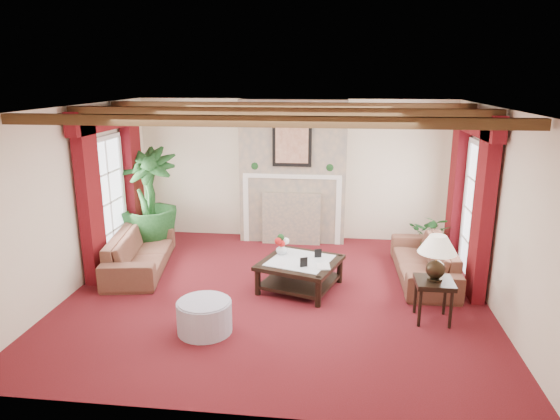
# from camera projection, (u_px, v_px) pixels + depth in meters

# --- Properties ---
(floor) EXTENTS (6.00, 6.00, 0.00)m
(floor) POSITION_uv_depth(u_px,v_px,m) (276.00, 294.00, 7.37)
(floor) COLOR #4D0D0E
(floor) RESTS_ON ground
(ceiling) EXTENTS (6.00, 6.00, 0.00)m
(ceiling) POSITION_uv_depth(u_px,v_px,m) (276.00, 108.00, 6.67)
(ceiling) COLOR white
(ceiling) RESTS_ON floor
(back_wall) EXTENTS (6.00, 0.02, 2.70)m
(back_wall) POSITION_uv_depth(u_px,v_px,m) (294.00, 170.00, 9.65)
(back_wall) COLOR beige
(back_wall) RESTS_ON ground
(left_wall) EXTENTS (0.02, 5.50, 2.70)m
(left_wall) POSITION_uv_depth(u_px,v_px,m) (75.00, 199.00, 7.36)
(left_wall) COLOR beige
(left_wall) RESTS_ON ground
(right_wall) EXTENTS (0.02, 5.50, 2.70)m
(right_wall) POSITION_uv_depth(u_px,v_px,m) (498.00, 212.00, 6.68)
(right_wall) COLOR beige
(right_wall) RESTS_ON ground
(ceiling_beams) EXTENTS (6.00, 3.00, 0.12)m
(ceiling_beams) POSITION_uv_depth(u_px,v_px,m) (276.00, 112.00, 6.68)
(ceiling_beams) COLOR #392512
(ceiling_beams) RESTS_ON ceiling
(fireplace) EXTENTS (2.00, 0.52, 2.70)m
(fireplace) POSITION_uv_depth(u_px,v_px,m) (293.00, 99.00, 9.11)
(fireplace) COLOR #9D8466
(fireplace) RESTS_ON ground
(french_door_left) EXTENTS (0.10, 1.10, 2.16)m
(french_door_left) POSITION_uv_depth(u_px,v_px,m) (103.00, 138.00, 8.11)
(french_door_left) COLOR white
(french_door_left) RESTS_ON ground
(french_door_right) EXTENTS (0.10, 1.10, 2.16)m
(french_door_right) POSITION_uv_depth(u_px,v_px,m) (482.00, 144.00, 7.44)
(french_door_right) COLOR white
(french_door_right) RESTS_ON ground
(curtains_left) EXTENTS (0.20, 2.40, 2.55)m
(curtains_left) POSITION_uv_depth(u_px,v_px,m) (107.00, 112.00, 7.99)
(curtains_left) COLOR #540B0B
(curtains_left) RESTS_ON ground
(curtains_right) EXTENTS (0.20, 2.40, 2.55)m
(curtains_right) POSITION_uv_depth(u_px,v_px,m) (477.00, 115.00, 7.34)
(curtains_right) COLOR #540B0B
(curtains_right) RESTS_ON ground
(sofa_left) EXTENTS (2.30, 1.31, 0.82)m
(sofa_left) POSITION_uv_depth(u_px,v_px,m) (140.00, 245.00, 8.21)
(sofa_left) COLOR #370F15
(sofa_left) RESTS_ON ground
(sofa_right) EXTENTS (2.04, 0.65, 0.79)m
(sofa_right) POSITION_uv_depth(u_px,v_px,m) (424.00, 255.00, 7.83)
(sofa_right) COLOR #370F15
(sofa_right) RESTS_ON ground
(potted_palm) EXTENTS (1.33, 2.02, 1.04)m
(potted_palm) POSITION_uv_depth(u_px,v_px,m) (150.00, 221.00, 9.18)
(potted_palm) COLOR black
(potted_palm) RESTS_ON ground
(small_plant) EXTENTS (1.32, 1.34, 0.63)m
(small_plant) POSITION_uv_depth(u_px,v_px,m) (431.00, 241.00, 8.73)
(small_plant) COLOR black
(small_plant) RESTS_ON ground
(coffee_table) EXTENTS (1.37, 1.37, 0.44)m
(coffee_table) POSITION_uv_depth(u_px,v_px,m) (300.00, 274.00, 7.50)
(coffee_table) COLOR black
(coffee_table) RESTS_ON ground
(side_table) EXTENTS (0.60, 0.60, 0.57)m
(side_table) POSITION_uv_depth(u_px,v_px,m) (433.00, 300.00, 6.50)
(side_table) COLOR black
(side_table) RESTS_ON ground
(ottoman) EXTENTS (0.69, 0.69, 0.40)m
(ottoman) POSITION_uv_depth(u_px,v_px,m) (204.00, 317.00, 6.23)
(ottoman) COLOR #A6A1B6
(ottoman) RESTS_ON ground
(table_lamp) EXTENTS (0.49, 0.49, 0.62)m
(table_lamp) POSITION_uv_depth(u_px,v_px,m) (436.00, 257.00, 6.34)
(table_lamp) COLOR black
(table_lamp) RESTS_ON side_table
(flower_vase) EXTENTS (0.20, 0.20, 0.18)m
(flower_vase) POSITION_uv_depth(u_px,v_px,m) (282.00, 249.00, 7.68)
(flower_vase) COLOR silver
(flower_vase) RESTS_ON coffee_table
(book) EXTENTS (0.20, 0.06, 0.26)m
(book) POSITION_uv_depth(u_px,v_px,m) (317.00, 259.00, 7.15)
(book) COLOR black
(book) RESTS_ON coffee_table
(photo_frame_a) EXTENTS (0.11, 0.07, 0.15)m
(photo_frame_a) POSITION_uv_depth(u_px,v_px,m) (304.00, 262.00, 7.16)
(photo_frame_a) COLOR black
(photo_frame_a) RESTS_ON coffee_table
(photo_frame_b) EXTENTS (0.11, 0.05, 0.14)m
(photo_frame_b) POSITION_uv_depth(u_px,v_px,m) (318.00, 254.00, 7.54)
(photo_frame_b) COLOR black
(photo_frame_b) RESTS_ON coffee_table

